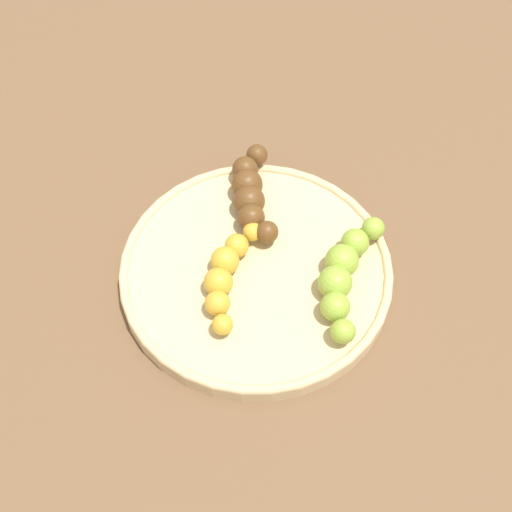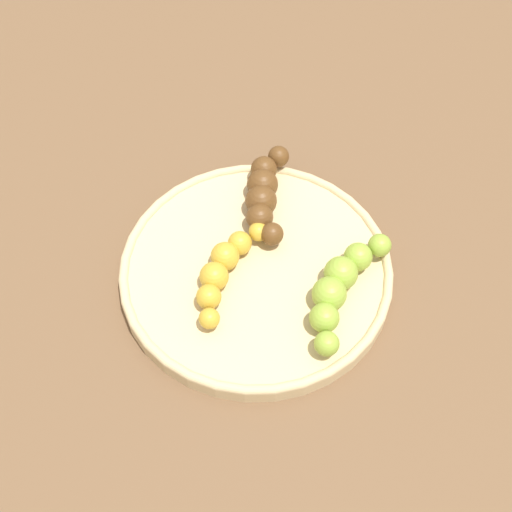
{
  "view_description": "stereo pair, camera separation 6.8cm",
  "coord_description": "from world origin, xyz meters",
  "px_view_note": "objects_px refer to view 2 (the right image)",
  "views": [
    {
      "loc": [
        0.04,
        0.39,
        0.59
      ],
      "look_at": [
        0.0,
        0.0,
        0.04
      ],
      "focal_mm": 46.41,
      "sensor_mm": 36.0,
      "label": 1
    },
    {
      "loc": [
        -0.03,
        0.39,
        0.59
      ],
      "look_at": [
        0.0,
        0.0,
        0.04
      ],
      "focal_mm": 46.41,
      "sensor_mm": 36.0,
      "label": 2
    }
  ],
  "objects_px": {
    "banana_green": "(341,286)",
    "banana_overripe": "(265,193)",
    "banana_spotted": "(224,269)",
    "fruit_bowl": "(256,270)"
  },
  "relations": [
    {
      "from": "banana_spotted",
      "to": "banana_green",
      "type": "relative_size",
      "value": 0.91
    },
    {
      "from": "banana_overripe",
      "to": "banana_green",
      "type": "xyz_separation_m",
      "value": [
        -0.08,
        0.12,
        -0.0
      ]
    },
    {
      "from": "banana_overripe",
      "to": "banana_green",
      "type": "relative_size",
      "value": 0.95
    },
    {
      "from": "fruit_bowl",
      "to": "banana_overripe",
      "type": "bearing_deg",
      "value": -92.48
    },
    {
      "from": "banana_overripe",
      "to": "banana_spotted",
      "type": "height_order",
      "value": "banana_overripe"
    },
    {
      "from": "fruit_bowl",
      "to": "banana_spotted",
      "type": "relative_size",
      "value": 2.22
    },
    {
      "from": "fruit_bowl",
      "to": "banana_spotted",
      "type": "xyz_separation_m",
      "value": [
        0.03,
        0.02,
        0.02
      ]
    },
    {
      "from": "banana_green",
      "to": "banana_overripe",
      "type": "bearing_deg",
      "value": -29.96
    },
    {
      "from": "fruit_bowl",
      "to": "banana_green",
      "type": "bearing_deg",
      "value": 161.36
    },
    {
      "from": "banana_green",
      "to": "banana_spotted",
      "type": "bearing_deg",
      "value": 17.78
    }
  ]
}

